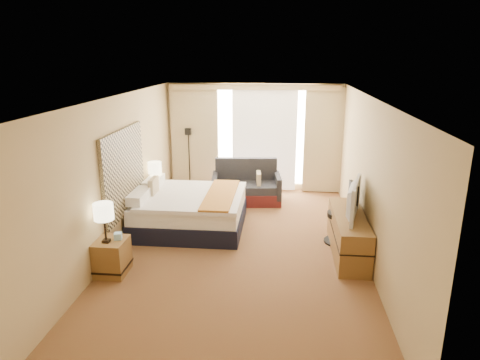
# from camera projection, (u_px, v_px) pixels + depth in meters

# --- Properties ---
(floor) EXTENTS (4.20, 7.00, 0.02)m
(floor) POSITION_uv_depth(u_px,v_px,m) (240.00, 249.00, 7.45)
(floor) COLOR maroon
(floor) RESTS_ON ground
(ceiling) EXTENTS (4.20, 7.00, 0.02)m
(ceiling) POSITION_uv_depth(u_px,v_px,m) (240.00, 98.00, 6.72)
(ceiling) COLOR white
(ceiling) RESTS_ON wall_back
(wall_back) EXTENTS (4.20, 0.02, 2.60)m
(wall_back) POSITION_uv_depth(u_px,v_px,m) (254.00, 138.00, 10.42)
(wall_back) COLOR tan
(wall_back) RESTS_ON ground
(wall_front) EXTENTS (4.20, 0.02, 2.60)m
(wall_front) POSITION_uv_depth(u_px,v_px,m) (201.00, 287.00, 3.74)
(wall_front) COLOR tan
(wall_front) RESTS_ON ground
(wall_left) EXTENTS (0.02, 7.00, 2.60)m
(wall_left) POSITION_uv_depth(u_px,v_px,m) (118.00, 174.00, 7.28)
(wall_left) COLOR tan
(wall_left) RESTS_ON ground
(wall_right) EXTENTS (0.02, 7.00, 2.60)m
(wall_right) POSITION_uv_depth(u_px,v_px,m) (369.00, 181.00, 6.89)
(wall_right) COLOR tan
(wall_right) RESTS_ON ground
(headboard) EXTENTS (0.06, 1.85, 1.50)m
(headboard) POSITION_uv_depth(u_px,v_px,m) (124.00, 172.00, 7.48)
(headboard) COLOR black
(headboard) RESTS_ON wall_left
(nightstand_left) EXTENTS (0.45, 0.52, 0.55)m
(nightstand_left) POSITION_uv_depth(u_px,v_px,m) (112.00, 257.00, 6.55)
(nightstand_left) COLOR brown
(nightstand_left) RESTS_ON floor
(nightstand_right) EXTENTS (0.45, 0.52, 0.55)m
(nightstand_right) POSITION_uv_depth(u_px,v_px,m) (158.00, 203.00, 8.94)
(nightstand_right) COLOR brown
(nightstand_right) RESTS_ON floor
(media_dresser) EXTENTS (0.50, 1.80, 0.70)m
(media_dresser) POSITION_uv_depth(u_px,v_px,m) (348.00, 234.00, 7.18)
(media_dresser) COLOR brown
(media_dresser) RESTS_ON floor
(window) EXTENTS (2.30, 0.02, 2.30)m
(window) POSITION_uv_depth(u_px,v_px,m) (264.00, 137.00, 10.37)
(window) COLOR white
(window) RESTS_ON wall_back
(curtains) EXTENTS (4.12, 0.19, 2.56)m
(curtains) POSITION_uv_depth(u_px,v_px,m) (254.00, 134.00, 10.29)
(curtains) COLOR beige
(curtains) RESTS_ON floor
(bed) EXTENTS (2.02, 1.85, 0.98)m
(bed) POSITION_uv_depth(u_px,v_px,m) (190.00, 210.00, 8.26)
(bed) COLOR black
(bed) RESTS_ON floor
(loveseat) EXTENTS (1.61, 0.98, 0.96)m
(loveseat) POSITION_uv_depth(u_px,v_px,m) (247.00, 188.00, 9.75)
(loveseat) COLOR #4F1716
(loveseat) RESTS_ON floor
(floor_lamp) EXTENTS (0.19, 0.19, 1.54)m
(floor_lamp) POSITION_uv_depth(u_px,v_px,m) (189.00, 146.00, 10.44)
(floor_lamp) COLOR black
(floor_lamp) RESTS_ON floor
(desk_chair) EXTENTS (0.54, 0.54, 1.11)m
(desk_chair) POSITION_uv_depth(u_px,v_px,m) (344.00, 216.00, 7.58)
(desk_chair) COLOR black
(desk_chair) RESTS_ON floor
(lamp_left) EXTENTS (0.29, 0.29, 0.62)m
(lamp_left) POSITION_uv_depth(u_px,v_px,m) (104.00, 212.00, 6.27)
(lamp_left) COLOR black
(lamp_left) RESTS_ON nightstand_left
(lamp_right) EXTENTS (0.28, 0.28, 0.58)m
(lamp_right) POSITION_uv_depth(u_px,v_px,m) (155.00, 168.00, 8.80)
(lamp_right) COLOR black
(lamp_right) RESTS_ON nightstand_right
(tissue_box) EXTENTS (0.14, 0.14, 0.10)m
(tissue_box) POSITION_uv_depth(u_px,v_px,m) (118.00, 236.00, 6.50)
(tissue_box) COLOR #98CAEB
(tissue_box) RESTS_ON nightstand_left
(telephone) EXTENTS (0.21, 0.17, 0.08)m
(telephone) POSITION_uv_depth(u_px,v_px,m) (157.00, 190.00, 8.76)
(telephone) COLOR black
(telephone) RESTS_ON nightstand_right
(television) EXTENTS (0.39, 1.06, 0.61)m
(television) POSITION_uv_depth(u_px,v_px,m) (349.00, 199.00, 6.93)
(television) COLOR black
(television) RESTS_ON media_dresser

